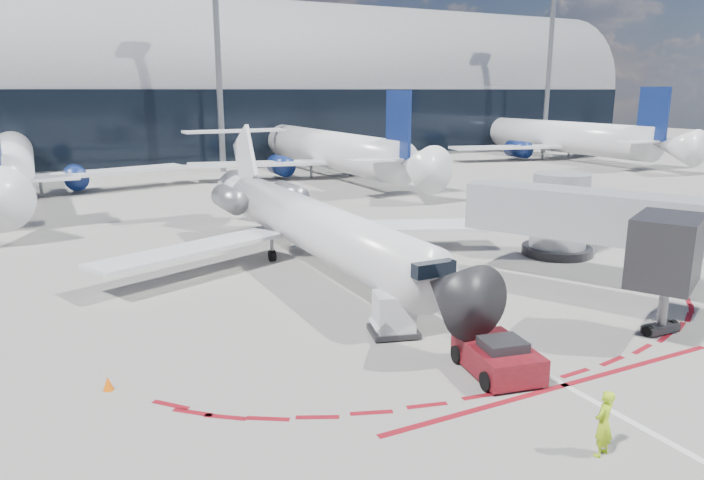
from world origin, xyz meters
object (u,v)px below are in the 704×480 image
pushback_tug (498,357)px  ramp_worker (604,423)px  uld_container (394,314)px  regional_jet (305,221)px

pushback_tug → ramp_worker: ramp_worker is taller
ramp_worker → uld_container: 9.73m
ramp_worker → uld_container: bearing=-100.7°
regional_jet → uld_container: bearing=-94.8°
uld_container → pushback_tug: bearing=-56.6°
uld_container → regional_jet: bearing=100.9°
regional_jet → ramp_worker: (-0.27, -20.94, -1.47)m
regional_jet → uld_container: (-0.94, -11.23, -1.54)m
pushback_tug → uld_container: 4.78m
regional_jet → ramp_worker: size_ratio=15.51×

